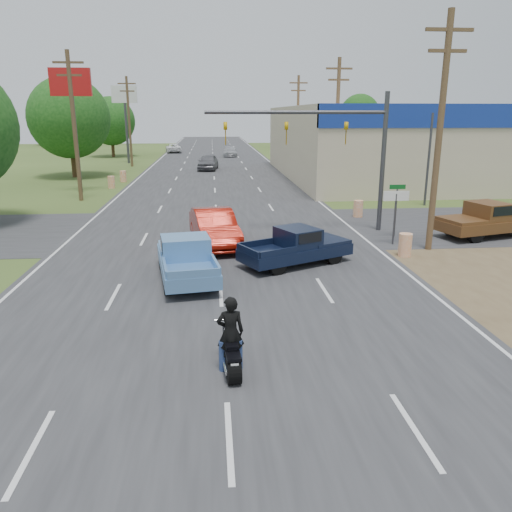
{
  "coord_description": "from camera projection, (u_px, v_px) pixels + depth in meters",
  "views": [
    {
      "loc": [
        -0.2,
        -8.08,
        5.92
      ],
      "look_at": [
        1.21,
        8.05,
        1.3
      ],
      "focal_mm": 35.0,
      "sensor_mm": 36.0,
      "label": 1
    }
  ],
  "objects": [
    {
      "name": "tree_1",
      "position": [
        69.0,
        118.0,
        46.95
      ],
      "size": [
        7.56,
        7.56,
        9.36
      ],
      "color": "#422D19",
      "rests_on": "ground"
    },
    {
      "name": "cross_road",
      "position": [
        217.0,
        229.0,
        26.62
      ],
      "size": [
        120.0,
        10.0,
        0.02
      ],
      "primitive_type": "cube",
      "color": "#2D2D30",
      "rests_on": "ground"
    },
    {
      "name": "lane_sign",
      "position": [
        396.0,
        205.0,
        22.96
      ],
      "size": [
        1.2,
        0.08,
        2.52
      ],
      "color": "#3F3F44",
      "rests_on": "ground"
    },
    {
      "name": "red_convertible",
      "position": [
        214.0,
        228.0,
        23.07
      ],
      "size": [
        2.55,
        5.27,
        1.66
      ],
      "primitive_type": "imported",
      "rotation": [
        0.0,
        0.0,
        0.16
      ],
      "color": "#901106",
      "rests_on": "ground"
    },
    {
      "name": "distant_car_white",
      "position": [
        173.0,
        148.0,
        79.03
      ],
      "size": [
        2.88,
        5.18,
        1.37
      ],
      "primitive_type": "imported",
      "rotation": [
        0.0,
        0.0,
        3.27
      ],
      "color": "white",
      "rests_on": "ground"
    },
    {
      "name": "barrel_3",
      "position": [
        123.0,
        176.0,
        44.96
      ],
      "size": [
        0.56,
        0.56,
        1.0
      ],
      "primitive_type": "cylinder",
      "color": "orange",
      "rests_on": "ground"
    },
    {
      "name": "pole_sign_left_near",
      "position": [
        72.0,
        97.0,
        37.18
      ],
      "size": [
        3.0,
        0.35,
        9.2
      ],
      "color": "#3F3F44",
      "rests_on": "ground"
    },
    {
      "name": "ground",
      "position": [
        229.0,
        441.0,
        9.38
      ],
      "size": [
        200.0,
        200.0,
        0.0
      ],
      "primitive_type": "plane",
      "color": "#34481D",
      "rests_on": "ground"
    },
    {
      "name": "utility_pole_1",
      "position": [
        440.0,
        129.0,
        21.17
      ],
      "size": [
        2.0,
        0.28,
        10.0
      ],
      "color": "#4C3823",
      "rests_on": "ground"
    },
    {
      "name": "utility_pole_3",
      "position": [
        298.0,
        120.0,
        55.66
      ],
      "size": [
        2.0,
        0.28,
        10.0
      ],
      "color": "#4C3823",
      "rests_on": "ground"
    },
    {
      "name": "tree_2",
      "position": [
        111.0,
        121.0,
        70.05
      ],
      "size": [
        6.72,
        6.72,
        8.32
      ],
      "color": "#422D19",
      "rests_on": "ground"
    },
    {
      "name": "street_name_sign",
      "position": [
        396.0,
        205.0,
        24.53
      ],
      "size": [
        0.8,
        0.08,
        2.61
      ],
      "color": "#3F3F44",
      "rests_on": "ground"
    },
    {
      "name": "barrel_0",
      "position": [
        405.0,
        245.0,
        21.41
      ],
      "size": [
        0.56,
        0.56,
        1.0
      ],
      "primitive_type": "cylinder",
      "color": "orange",
      "rests_on": "ground"
    },
    {
      "name": "barrel_2",
      "position": [
        111.0,
        182.0,
        41.1
      ],
      "size": [
        0.56,
        0.56,
        1.0
      ],
      "primitive_type": "cylinder",
      "color": "orange",
      "rests_on": "ground"
    },
    {
      "name": "navy_pickup",
      "position": [
        298.0,
        246.0,
        20.19
      ],
      "size": [
        4.9,
        3.62,
        1.52
      ],
      "rotation": [
        0.0,
        0.0,
        -1.11
      ],
      "color": "black",
      "rests_on": "ground"
    },
    {
      "name": "blue_pickup",
      "position": [
        186.0,
        257.0,
        18.43
      ],
      "size": [
        2.57,
        5.09,
        1.61
      ],
      "rotation": [
        0.0,
        0.0,
        0.15
      ],
      "color": "black",
      "rests_on": "ground"
    },
    {
      "name": "distant_car_grey",
      "position": [
        208.0,
        162.0,
        54.53
      ],
      "size": [
        2.5,
        5.11,
        1.68
      ],
      "primitive_type": "imported",
      "rotation": [
        0.0,
        0.0,
        -0.11
      ],
      "color": "slate",
      "rests_on": "ground"
    },
    {
      "name": "signal_mast",
      "position": [
        332.0,
        137.0,
        24.84
      ],
      "size": [
        9.12,
        0.4,
        7.0
      ],
      "color": "#3F3F44",
      "rests_on": "ground"
    },
    {
      "name": "tree_6",
      "position": [
        55.0,
        111.0,
        96.07
      ],
      "size": [
        8.82,
        8.82,
        10.92
      ],
      "color": "#422D19",
      "rests_on": "ground"
    },
    {
      "name": "utility_pole_6",
      "position": [
        129.0,
        119.0,
        56.93
      ],
      "size": [
        2.0,
        0.28,
        10.0
      ],
      "color": "#4C3823",
      "rests_on": "ground"
    },
    {
      "name": "distant_car_silver",
      "position": [
        230.0,
        151.0,
        71.99
      ],
      "size": [
        2.28,
        4.98,
        1.41
      ],
      "primitive_type": "imported",
      "rotation": [
        0.0,
        0.0,
        -0.06
      ],
      "color": "#B3B4B8",
      "rests_on": "ground"
    },
    {
      "name": "brown_pickup",
      "position": [
        487.0,
        219.0,
        24.77
      ],
      "size": [
        5.55,
        3.3,
        1.73
      ],
      "rotation": [
        0.0,
        0.0,
        1.84
      ],
      "color": "black",
      "rests_on": "ground"
    },
    {
      "name": "utility_pole_2",
      "position": [
        337.0,
        122.0,
        38.42
      ],
      "size": [
        2.0,
        0.28,
        10.0
      ],
      "color": "#4C3823",
      "rests_on": "ground"
    },
    {
      "name": "utility_pole_5",
      "position": [
        74.0,
        123.0,
        33.94
      ],
      "size": [
        2.0,
        0.28,
        10.0
      ],
      "color": "#4C3823",
      "rests_on": "ground"
    },
    {
      "name": "motorcycle",
      "position": [
        231.0,
        354.0,
        11.78
      ],
      "size": [
        0.64,
        2.07,
        1.05
      ],
      "rotation": [
        0.0,
        0.0,
        0.07
      ],
      "color": "black",
      "rests_on": "ground"
    },
    {
      "name": "main_road",
      "position": [
        214.0,
        178.0,
        47.7
      ],
      "size": [
        15.0,
        180.0,
        0.02
      ],
      "primitive_type": "cube",
      "color": "#2D2D30",
      "rests_on": "ground"
    },
    {
      "name": "dirt_verge",
      "position": [
        496.0,
        268.0,
        19.88
      ],
      "size": [
        8.0,
        18.0,
        0.01
      ],
      "primitive_type": "cube",
      "color": "brown",
      "rests_on": "ground"
    },
    {
      "name": "rider",
      "position": [
        230.0,
        336.0,
        11.71
      ],
      "size": [
        0.68,
        0.47,
        1.78
      ],
      "primitive_type": "imported",
      "rotation": [
        0.0,
        0.0,
        3.22
      ],
      "color": "black",
      "rests_on": "ground"
    },
    {
      "name": "tree_5",
      "position": [
        360.0,
        114.0,
        101.29
      ],
      "size": [
        7.98,
        7.98,
        9.88
      ],
      "color": "#422D19",
      "rests_on": "ground"
    },
    {
      "name": "barrel_1",
      "position": [
        358.0,
        209.0,
        29.59
      ],
      "size": [
        0.56,
        0.56,
        1.0
      ],
      "primitive_type": "cylinder",
      "color": "orange",
      "rests_on": "ground"
    },
    {
      "name": "pole_sign_left_far",
      "position": [
        125.0,
        103.0,
        60.17
      ],
      "size": [
        3.0,
        0.35,
        9.2
      ],
      "color": "#3F3F44",
      "rests_on": "ground"
    }
  ]
}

